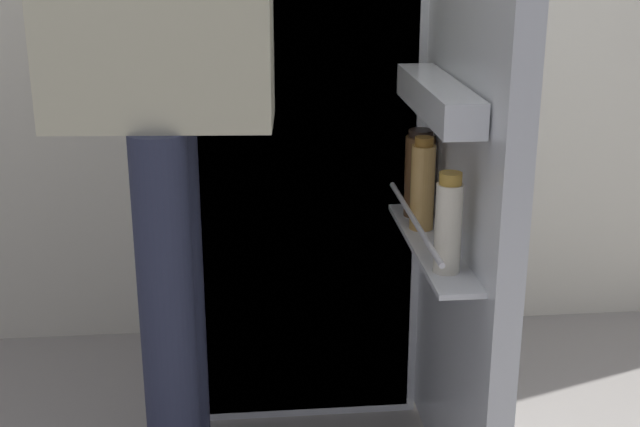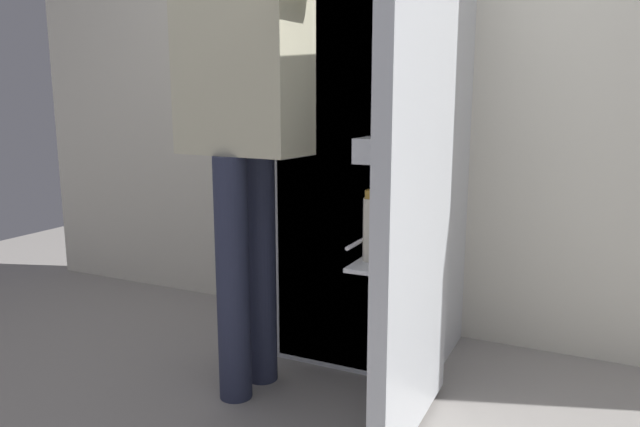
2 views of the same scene
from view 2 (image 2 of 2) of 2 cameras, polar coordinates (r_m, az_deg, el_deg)
The scene contains 4 objects.
ground_plane at distance 2.29m, azimuth 0.06°, elevation -17.30°, with size 6.65×6.65×0.00m, color gray.
kitchen_wall at distance 2.83m, azimuth 7.86°, elevation 14.47°, with size 4.40×0.10×2.53m, color silver.
refrigerator at distance 2.45m, azimuth 5.54°, elevation 5.55°, with size 0.73×1.22×1.72m.
person at distance 2.13m, azimuth -7.15°, elevation 10.93°, with size 0.58×0.82×1.78m.
Camera 2 is at (0.87, -1.82, 1.08)m, focal length 33.50 mm.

